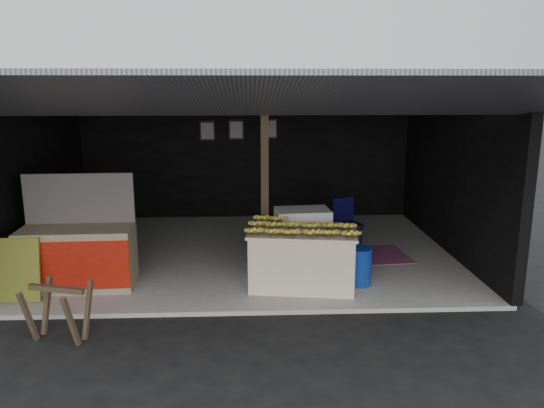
{
  "coord_description": "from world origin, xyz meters",
  "views": [
    {
      "loc": [
        0.05,
        -6.23,
        2.86
      ],
      "look_at": [
        0.4,
        1.53,
        1.1
      ],
      "focal_mm": 35.0,
      "sensor_mm": 36.0,
      "label": 1
    }
  ],
  "objects_px": {
    "sawhorse": "(58,307)",
    "plastic_chair": "(346,219)",
    "banana_table": "(302,258)",
    "water_barrel": "(359,267)",
    "neighbor_stall": "(78,254)",
    "white_crate": "(302,238)"
  },
  "relations": [
    {
      "from": "sawhorse",
      "to": "plastic_chair",
      "type": "distance_m",
      "value": 5.01
    },
    {
      "from": "banana_table",
      "to": "plastic_chair",
      "type": "bearing_deg",
      "value": 70.76
    },
    {
      "from": "water_barrel",
      "to": "neighbor_stall",
      "type": "bearing_deg",
      "value": 178.71
    },
    {
      "from": "neighbor_stall",
      "to": "plastic_chair",
      "type": "xyz_separation_m",
      "value": [
        4.07,
        1.69,
        0.03
      ]
    },
    {
      "from": "neighbor_stall",
      "to": "water_barrel",
      "type": "relative_size",
      "value": 3.06
    },
    {
      "from": "banana_table",
      "to": "white_crate",
      "type": "height_order",
      "value": "white_crate"
    },
    {
      "from": "neighbor_stall",
      "to": "water_barrel",
      "type": "xyz_separation_m",
      "value": [
        3.95,
        -0.09,
        -0.22
      ]
    },
    {
      "from": "neighbor_stall",
      "to": "water_barrel",
      "type": "bearing_deg",
      "value": -3.26
    },
    {
      "from": "sawhorse",
      "to": "white_crate",
      "type": "bearing_deg",
      "value": 53.25
    },
    {
      "from": "banana_table",
      "to": "sawhorse",
      "type": "bearing_deg",
      "value": -145.59
    },
    {
      "from": "neighbor_stall",
      "to": "water_barrel",
      "type": "height_order",
      "value": "neighbor_stall"
    },
    {
      "from": "banana_table",
      "to": "neighbor_stall",
      "type": "bearing_deg",
      "value": -173.51
    },
    {
      "from": "neighbor_stall",
      "to": "sawhorse",
      "type": "distance_m",
      "value": 1.54
    },
    {
      "from": "neighbor_stall",
      "to": "sawhorse",
      "type": "xyz_separation_m",
      "value": [
        0.23,
        -1.52,
        -0.12
      ]
    },
    {
      "from": "banana_table",
      "to": "plastic_chair",
      "type": "height_order",
      "value": "plastic_chair"
    },
    {
      "from": "banana_table",
      "to": "sawhorse",
      "type": "xyz_separation_m",
      "value": [
        -2.9,
        -1.42,
        -0.06
      ]
    },
    {
      "from": "banana_table",
      "to": "water_barrel",
      "type": "distance_m",
      "value": 0.82
    },
    {
      "from": "white_crate",
      "to": "water_barrel",
      "type": "height_order",
      "value": "white_crate"
    },
    {
      "from": "white_crate",
      "to": "sawhorse",
      "type": "xyz_separation_m",
      "value": [
        -2.98,
        -2.25,
        -0.11
      ]
    },
    {
      "from": "white_crate",
      "to": "sawhorse",
      "type": "relative_size",
      "value": 1.27
    },
    {
      "from": "plastic_chair",
      "to": "water_barrel",
      "type": "bearing_deg",
      "value": -115.15
    },
    {
      "from": "neighbor_stall",
      "to": "plastic_chair",
      "type": "height_order",
      "value": "neighbor_stall"
    }
  ]
}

